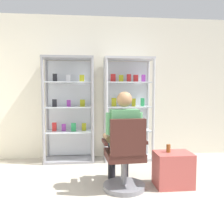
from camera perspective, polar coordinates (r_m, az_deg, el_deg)
The scene contains 7 objects.
back_wall at distance 4.77m, azimuth -3.30°, elevation 5.67°, with size 6.00×0.10×2.70m, color silver.
display_cabinet_left at distance 4.55m, azimuth -10.05°, elevation 0.70°, with size 0.90×0.45×1.90m.
display_cabinet_right at distance 4.61m, azimuth 3.70°, elevation 0.91°, with size 0.90×0.45×1.90m.
office_chair at distance 3.21m, azimuth 3.09°, elevation -11.40°, with size 0.58×0.56×0.96m.
seated_shopkeeper at distance 3.29m, azimuth 2.49°, elevation -5.28°, with size 0.51×0.58×1.29m.
storage_crate at distance 3.49m, azimuth 14.13°, elevation -12.93°, with size 0.49×0.37×0.47m, color #B24C47.
tea_glass at distance 3.41m, azimuth 13.11°, elevation -8.30°, with size 0.06×0.06×0.11m, color brown.
Camera 1 is at (-0.23, -1.76, 1.31)m, focal length 38.93 mm.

